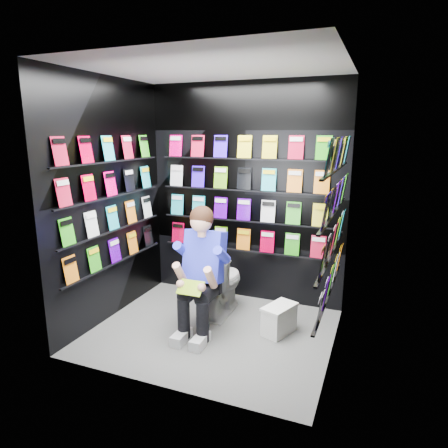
% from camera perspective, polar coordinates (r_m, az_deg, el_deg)
% --- Properties ---
extents(floor, '(2.40, 2.40, 0.00)m').
position_cam_1_polar(floor, '(4.30, -1.69, -15.09)').
color(floor, slate).
rests_on(floor, ground).
extents(ceiling, '(2.40, 2.40, 0.00)m').
position_cam_1_polar(ceiling, '(3.84, -1.97, 21.61)').
color(ceiling, white).
rests_on(ceiling, floor).
extents(wall_back, '(2.40, 0.04, 2.60)m').
position_cam_1_polar(wall_back, '(4.78, 2.99, 4.27)').
color(wall_back, black).
rests_on(wall_back, floor).
extents(wall_front, '(2.40, 0.04, 2.60)m').
position_cam_1_polar(wall_front, '(3.00, -9.49, -1.21)').
color(wall_front, black).
rests_on(wall_front, floor).
extents(wall_left, '(0.04, 2.00, 2.60)m').
position_cam_1_polar(wall_left, '(4.48, -16.07, 3.17)').
color(wall_left, black).
rests_on(wall_left, floor).
extents(wall_right, '(0.04, 2.00, 2.60)m').
position_cam_1_polar(wall_right, '(3.57, 16.15, 0.74)').
color(wall_right, black).
rests_on(wall_right, floor).
extents(comics_back, '(2.10, 0.06, 1.37)m').
position_cam_1_polar(comics_back, '(4.75, 2.87, 4.28)').
color(comics_back, '#F7006B').
rests_on(comics_back, wall_back).
extents(comics_left, '(0.06, 1.70, 1.37)m').
position_cam_1_polar(comics_left, '(4.46, -15.77, 3.21)').
color(comics_left, '#F7006B').
rests_on(comics_left, wall_left).
extents(comics_right, '(0.06, 1.70, 1.37)m').
position_cam_1_polar(comics_right, '(3.57, 15.67, 0.86)').
color(comics_right, '#F7006B').
rests_on(comics_right, wall_right).
extents(toilet, '(0.43, 0.76, 0.73)m').
position_cam_1_polar(toilet, '(4.55, -0.61, -8.34)').
color(toilet, white).
rests_on(toilet, floor).
extents(longbox, '(0.32, 0.41, 0.28)m').
position_cam_1_polar(longbox, '(4.25, 7.88, -13.50)').
color(longbox, white).
rests_on(longbox, floor).
extents(longbox_lid, '(0.34, 0.44, 0.03)m').
position_cam_1_polar(longbox_lid, '(4.19, 7.94, -11.64)').
color(longbox_lid, white).
rests_on(longbox_lid, longbox).
extents(reader, '(0.55, 0.79, 1.44)m').
position_cam_1_polar(reader, '(4.09, -2.66, -4.74)').
color(reader, '#2227C9').
rests_on(reader, toilet).
extents(held_comic, '(0.25, 0.15, 0.11)m').
position_cam_1_polar(held_comic, '(3.86, -4.80, -9.05)').
color(held_comic, green).
rests_on(held_comic, reader).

